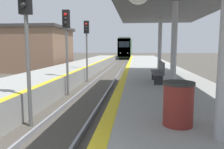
# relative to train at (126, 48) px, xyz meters

# --- Properties ---
(train) EXTENTS (2.64, 18.59, 4.61)m
(train) POSITION_rel_train_xyz_m (0.00, 0.00, 0.00)
(train) COLOR black
(train) RESTS_ON ground
(signal_near) EXTENTS (0.36, 0.31, 4.43)m
(signal_near) POSITION_rel_train_xyz_m (-1.10, -46.42, 0.75)
(signal_near) COLOR #595959
(signal_near) RESTS_ON ground
(signal_mid) EXTENTS (0.36, 0.31, 4.43)m
(signal_mid) POSITION_rel_train_xyz_m (-1.32, -41.79, 0.75)
(signal_mid) COLOR #595959
(signal_mid) RESTS_ON ground
(signal_far) EXTENTS (0.36, 0.31, 4.43)m
(signal_far) POSITION_rel_train_xyz_m (-1.30, -37.16, 0.75)
(signal_far) COLOR #595959
(signal_far) RESTS_ON ground
(station_canopy) EXTENTS (4.63, 14.30, 3.41)m
(station_canopy) POSITION_rel_train_xyz_m (3.66, -44.43, 1.90)
(station_canopy) COLOR #99999E
(station_canopy) RESTS_ON platform_right
(trash_bin) EXTENTS (0.61, 0.61, 0.87)m
(trash_bin) POSITION_rel_train_xyz_m (3.07, -48.59, -0.91)
(trash_bin) COLOR maroon
(trash_bin) RESTS_ON platform_right
(bench) EXTENTS (0.44, 1.71, 0.92)m
(bench) POSITION_rel_train_xyz_m (3.26, -43.16, -0.86)
(bench) COLOR #4C4C51
(bench) RESTS_ON platform_right
(station_building) EXTENTS (10.90, 7.06, 4.74)m
(station_building) POSITION_rel_train_xyz_m (-10.57, -29.85, 0.04)
(station_building) COLOR brown
(station_building) RESTS_ON ground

